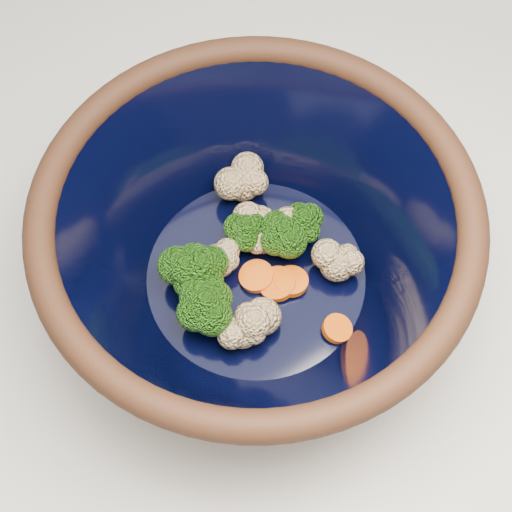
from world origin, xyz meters
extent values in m
plane|color=#9E7A54|center=(0.00, 0.00, 0.00)|extent=(3.00, 3.00, 0.00)
cube|color=silver|center=(0.00, 0.00, 0.45)|extent=(1.20, 1.20, 0.90)
cylinder|color=black|center=(-0.12, -0.10, 0.91)|extent=(0.20, 0.20, 0.01)
torus|color=black|center=(-0.12, -0.10, 1.04)|extent=(0.34, 0.34, 0.02)
cylinder|color=black|center=(-0.12, -0.10, 0.93)|extent=(0.19, 0.19, 0.00)
cylinder|color=#608442|center=(-0.17, -0.11, 0.94)|extent=(0.01, 0.01, 0.02)
ellipsoid|color=#326B14|center=(-0.17, -0.11, 0.97)|extent=(0.04, 0.04, 0.04)
cylinder|color=#608442|center=(-0.08, -0.10, 0.94)|extent=(0.01, 0.01, 0.02)
ellipsoid|color=#326B14|center=(-0.08, -0.10, 0.96)|extent=(0.04, 0.04, 0.03)
cylinder|color=#608442|center=(-0.17, -0.08, 0.94)|extent=(0.01, 0.01, 0.02)
ellipsoid|color=#326B14|center=(-0.17, -0.08, 0.97)|extent=(0.04, 0.04, 0.04)
cylinder|color=#608442|center=(-0.16, -0.09, 0.94)|extent=(0.01, 0.01, 0.02)
ellipsoid|color=#326B14|center=(-0.16, -0.09, 0.97)|extent=(0.05, 0.05, 0.04)
cylinder|color=#608442|center=(-0.11, -0.07, 0.94)|extent=(0.01, 0.01, 0.02)
ellipsoid|color=#326B14|center=(-0.11, -0.07, 0.96)|extent=(0.03, 0.03, 0.03)
cylinder|color=#608442|center=(-0.06, -0.10, 0.94)|extent=(0.01, 0.01, 0.02)
ellipsoid|color=#326B14|center=(-0.06, -0.10, 0.96)|extent=(0.04, 0.04, 0.03)
sphere|color=beige|center=(-0.16, -0.14, 0.95)|extent=(0.03, 0.03, 0.03)
sphere|color=beige|center=(-0.14, -0.14, 0.95)|extent=(0.03, 0.03, 0.03)
sphere|color=beige|center=(-0.10, -0.08, 0.95)|extent=(0.03, 0.03, 0.03)
sphere|color=beige|center=(-0.09, -0.07, 0.95)|extent=(0.03, 0.03, 0.03)
sphere|color=beige|center=(-0.08, -0.03, 0.95)|extent=(0.03, 0.03, 0.03)
sphere|color=beige|center=(-0.06, -0.14, 0.95)|extent=(0.03, 0.03, 0.03)
sphere|color=beige|center=(-0.08, -0.09, 0.95)|extent=(0.03, 0.03, 0.03)
sphere|color=beige|center=(-0.14, -0.08, 0.95)|extent=(0.03, 0.03, 0.03)
cylinder|color=orange|center=(-0.10, -0.13, 0.94)|extent=(0.03, 0.03, 0.01)
cylinder|color=orange|center=(-0.12, -0.11, 0.94)|extent=(0.03, 0.03, 0.01)
cylinder|color=orange|center=(-0.11, -0.12, 0.94)|extent=(0.03, 0.03, 0.01)
cylinder|color=orange|center=(-0.09, -0.18, 0.94)|extent=(0.03, 0.03, 0.01)
cylinder|color=orange|center=(-0.08, -0.07, 0.94)|extent=(0.03, 0.03, 0.01)
camera|label=1|loc=(-0.27, -0.32, 1.48)|focal=50.00mm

